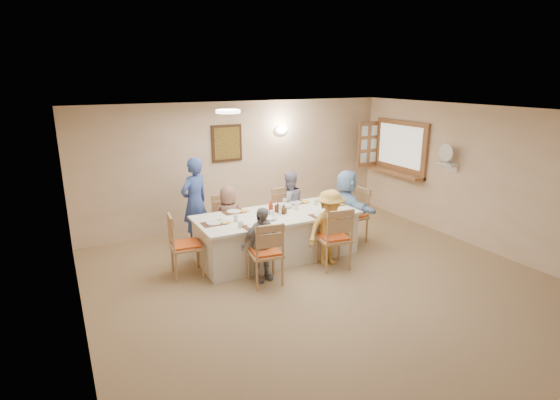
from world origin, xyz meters
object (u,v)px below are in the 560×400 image
chair_right_end (352,215)px  diner_back_right (289,205)px  chair_front_left (265,252)px  chair_front_right (334,237)px  serving_hatch (401,148)px  caregiver (195,202)px  desk_fan (447,156)px  chair_back_right (286,213)px  diner_right_end (346,207)px  diner_front_right (330,228)px  condiment_ketchup (271,207)px  diner_back_left (229,218)px  chair_left_end (186,244)px  diner_front_left (262,244)px  dining_table (277,235)px  chair_back_left (226,222)px

chair_right_end → diner_back_right: (-0.95, 0.68, 0.14)m
chair_front_left → chair_front_right: 1.20m
serving_hatch → caregiver: bearing=175.7°
serving_hatch → diner_back_right: serving_hatch is taller
desk_fan → chair_front_left: desk_fan is taller
chair_back_right → diner_right_end: diner_right_end is taller
diner_front_right → condiment_ketchup: 1.03m
diner_back_left → condiment_ketchup: (0.51, -0.63, 0.30)m
chair_left_end → diner_back_right: 2.26m
diner_front_left → chair_right_end: bearing=12.2°
caregiver → diner_front_left: bearing=77.2°
desk_fan → diner_right_end: 2.11m
chair_back_right → diner_back_left: (-1.20, -0.12, 0.11)m
diner_back_left → diner_front_left: (0.00, -1.36, -0.01)m
dining_table → chair_back_left: 1.00m
dining_table → diner_right_end: size_ratio=1.98×
dining_table → diner_front_right: size_ratio=2.16×
diner_back_right → chair_front_left: bearing=51.4°
diner_back_left → diner_right_end: (2.02, -0.68, 0.11)m
diner_front_right → diner_right_end: size_ratio=0.92×
diner_right_end → caregiver: (-2.47, 1.15, 0.12)m
diner_back_right → condiment_ketchup: size_ratio=5.61×
desk_fan → diner_back_right: size_ratio=0.23×
diner_front_right → condiment_ketchup: (-0.69, 0.73, 0.25)m
serving_hatch → diner_back_left: bearing=-178.0°
chair_back_right → diner_front_right: diner_front_right is taller
diner_back_right → diner_front_left: size_ratio=1.14×
chair_right_end → condiment_ketchup: 1.68m
desk_fan → diner_front_right: (-2.66, -0.15, -0.92)m
chair_front_left → caregiver: (-0.45, 1.95, 0.32)m
dining_table → diner_back_right: diner_back_right is taller
chair_back_left → chair_front_right: 2.00m
diner_back_left → chair_back_right: bearing=-168.7°
diner_front_right → diner_back_right: bearing=85.4°
chair_left_end → diner_back_right: (2.15, 0.68, 0.15)m
condiment_ketchup → diner_front_left: bearing=-125.2°
diner_back_right → caregiver: caregiver is taller
diner_back_left → diner_back_right: 1.20m
chair_front_left → serving_hatch: bearing=-151.1°
serving_hatch → chair_front_left: bearing=-157.9°
desk_fan → chair_back_left: desk_fan is taller
chair_front_right → diner_back_right: 1.49m
chair_front_left → chair_left_end: chair_left_end is taller
desk_fan → chair_left_end: 4.96m
desk_fan → condiment_ketchup: 3.47m
chair_front_left → chair_front_right: bearing=-173.2°
dining_table → caregiver: (-1.05, 1.15, 0.43)m
chair_front_left → diner_front_right: diner_front_right is taller
chair_front_right → serving_hatch: bearing=-140.5°
serving_hatch → chair_front_left: size_ratio=1.53×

